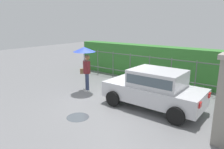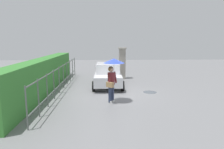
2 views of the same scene
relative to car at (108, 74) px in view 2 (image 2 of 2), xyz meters
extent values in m
plane|color=slate|center=(-1.82, -0.26, -0.80)|extent=(40.00, 40.00, 0.00)
cube|color=silver|center=(-0.06, 0.00, -0.22)|extent=(3.72, 1.68, 0.60)
cube|color=silver|center=(0.09, 0.00, 0.38)|extent=(1.92, 1.46, 0.60)
cube|color=#4C5B66|center=(0.09, 0.00, 0.40)|extent=(1.76, 1.48, 0.33)
cylinder|color=black|center=(-1.32, -0.83, -0.50)|extent=(0.60, 0.19, 0.60)
cylinder|color=black|center=(-1.30, 0.85, -0.50)|extent=(0.60, 0.19, 0.60)
cylinder|color=black|center=(1.18, -0.85, -0.50)|extent=(0.60, 0.19, 0.60)
cylinder|color=black|center=(1.20, 0.83, -0.50)|extent=(0.60, 0.19, 0.60)
cube|color=red|center=(1.79, -0.57, -0.07)|extent=(0.06, 0.20, 0.16)
cube|color=red|center=(1.81, 0.53, -0.07)|extent=(0.06, 0.20, 0.16)
cylinder|color=#2D3856|center=(-3.34, -0.15, -0.37)|extent=(0.15, 0.15, 0.86)
cylinder|color=#2D3856|center=(-3.49, -0.03, -0.37)|extent=(0.15, 0.15, 0.86)
cube|color=white|center=(-3.37, -0.20, -0.76)|extent=(0.26, 0.10, 0.08)
cube|color=white|center=(-3.53, -0.07, -0.76)|extent=(0.26, 0.10, 0.08)
cylinder|color=maroon|center=(-3.41, -0.09, 0.35)|extent=(0.34, 0.34, 0.58)
sphere|color=#DBAD89|center=(-3.41, -0.09, 0.78)|extent=(0.22, 0.22, 0.22)
sphere|color=olive|center=(-3.39, -0.06, 0.80)|extent=(0.25, 0.25, 0.25)
cylinder|color=maroon|center=(-3.29, -0.29, 0.37)|extent=(0.23, 0.21, 0.56)
cylinder|color=maroon|center=(-3.64, -0.01, 0.37)|extent=(0.23, 0.21, 0.56)
cylinder|color=#B2B2B7|center=(-3.41, -0.22, 0.69)|extent=(0.02, 0.02, 0.77)
cone|color=blue|center=(-3.41, -0.22, 1.18)|extent=(1.00, 1.00, 0.22)
cube|color=tan|center=(-3.69, -0.02, 0.11)|extent=(0.34, 0.37, 0.24)
cube|color=gray|center=(2.58, -1.15, 0.35)|extent=(0.48, 0.48, 2.30)
cube|color=#9E998E|center=(2.58, -1.15, 1.56)|extent=(0.60, 0.60, 0.12)
cylinder|color=#59605B|center=(-6.40, 2.76, -0.05)|extent=(0.05, 0.05, 1.50)
cylinder|color=#59605B|center=(-5.22, 2.76, -0.05)|extent=(0.05, 0.05, 1.50)
cylinder|color=#59605B|center=(-4.03, 2.76, -0.05)|extent=(0.05, 0.05, 1.50)
cylinder|color=#59605B|center=(-2.85, 2.76, -0.05)|extent=(0.05, 0.05, 1.50)
cylinder|color=#59605B|center=(-1.67, 2.76, -0.05)|extent=(0.05, 0.05, 1.50)
cylinder|color=#59605B|center=(-0.49, 2.76, -0.05)|extent=(0.05, 0.05, 1.50)
cylinder|color=#59605B|center=(0.70, 2.76, -0.05)|extent=(0.05, 0.05, 1.50)
cylinder|color=#59605B|center=(1.88, 2.76, -0.05)|extent=(0.05, 0.05, 1.50)
cylinder|color=#59605B|center=(3.06, 2.76, -0.05)|extent=(0.05, 0.05, 1.50)
cylinder|color=#59605B|center=(4.25, 2.76, -0.05)|extent=(0.05, 0.05, 1.50)
cube|color=#59605B|center=(-1.08, 2.76, 0.62)|extent=(10.65, 0.03, 0.04)
cube|color=#59605B|center=(-1.08, 2.76, -0.35)|extent=(10.65, 0.03, 0.04)
cube|color=#387F33|center=(-1.08, 3.74, 0.15)|extent=(11.65, 0.90, 1.90)
cylinder|color=#4C545B|center=(-1.68, -2.37, -0.80)|extent=(0.78, 0.78, 0.00)
camera|label=1|loc=(3.29, -6.93, 2.37)|focal=33.68mm
camera|label=2|loc=(-12.63, 0.24, 2.09)|focal=31.85mm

